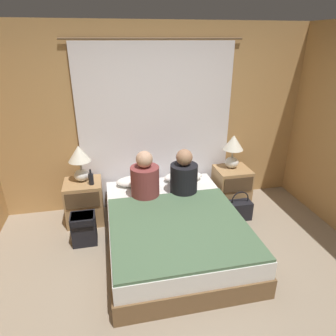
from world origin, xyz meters
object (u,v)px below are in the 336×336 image
Objects in this scene: nightstand_left at (85,202)px; nightstand_right at (231,187)px; lamp_left at (80,159)px; backpack_on_floor at (84,227)px; pillow_left at (136,181)px; lamp_right at (233,148)px; person_right_in_bed at (184,176)px; bed at (173,229)px; beer_bottle_on_left_stand at (91,179)px; pillow_right at (183,177)px; handbag_on_floor at (239,210)px; person_left_in_bed at (145,179)px.

nightstand_left is 1.00× the size of nightstand_right.
lamp_left is 1.23× the size of backpack_on_floor.
pillow_left is 0.95m from backpack_on_floor.
nightstand_left is at bearing -178.34° from lamp_right.
lamp_right is 0.80× the size of person_right_in_bed.
nightstand_right is (1.04, 0.75, 0.08)m from bed.
nightstand_right is 2.76× the size of beer_bottle_on_left_stand.
nightstand_right is 0.74m from pillow_right.
nightstand_right is 0.96× the size of person_right_in_bed.
backpack_on_floor is 0.93× the size of handbag_on_floor.
pillow_left is at bearing 39.67° from backpack_on_floor.
lamp_left is (-0.00, 0.06, 0.59)m from nightstand_left.
backpack_on_floor is at bearing -156.94° from pillow_right.
person_left_in_bed is at bearing -22.46° from lamp_left.
person_left_in_bed reaches higher than beer_bottle_on_left_stand.
pillow_right is at bearing 7.56° from beer_bottle_on_left_stand.
nightstand_left is 1.06× the size of pillow_left.
nightstand_right reaches higher than pillow_right.
nightstand_right is 1.38× the size of handbag_on_floor.
person_right_in_bed reaches higher than beer_bottle_on_left_stand.
backpack_on_floor is at bearing -176.92° from handbag_on_floor.
pillow_right is (0.33, 0.83, 0.27)m from bed.
bed is at bearing -144.33° from nightstand_right.
person_left_in_bed is at bearing -77.57° from pillow_left.
pillow_left is 0.63m from beer_bottle_on_left_stand.
pillow_right is at bearing 177.98° from lamp_right.
person_right_in_bed is (-0.80, -0.32, -0.21)m from lamp_right.
beer_bottle_on_left_stand reaches higher than pillow_right.
person_right_in_bed is 1.38m from backpack_on_floor.
lamp_left is 0.29m from beer_bottle_on_left_stand.
nightstand_right is 1.38m from person_left_in_bed.
pillow_left is at bearing 2.02° from lamp_left.
bed is 9.75× the size of beer_bottle_on_left_stand.
person_left_in_bed is (0.79, -0.26, 0.38)m from nightstand_left.
person_right_in_bed is (-0.80, -0.26, 0.38)m from nightstand_right.
pillow_right is 1.30× the size of handbag_on_floor.
person_right_in_bed is at bearing -31.05° from pillow_left.
pillow_right is (1.38, 0.09, 0.19)m from nightstand_left.
nightstand_right is 0.93× the size of person_left_in_bed.
bed is 1.22m from beer_bottle_on_left_stand.
bed is 5.21× the size of backpack_on_floor.
beer_bottle_on_left_stand is at bearing 144.04° from bed.
handbag_on_floor is at bearing -12.38° from lamp_left.
pillow_left is (-0.33, 0.83, 0.27)m from bed.
bed is at bearing -37.81° from lamp_left.
pillow_left is at bearing 160.49° from handbag_on_floor.
nightstand_left is at bearing 144.33° from bed.
lamp_left is 1.35m from person_right_in_bed.
handbag_on_floor is (2.05, -0.39, -0.15)m from nightstand_left.
beer_bottle_on_left_stand is 2.02m from handbag_on_floor.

